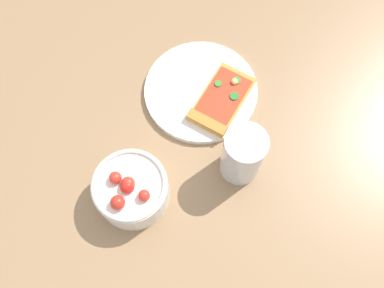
{
  "coord_description": "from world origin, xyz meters",
  "views": [
    {
      "loc": [
        0.1,
        -0.42,
        0.77
      ],
      "look_at": [
        0.03,
        -0.14,
        0.03
      ],
      "focal_mm": 39.81,
      "sensor_mm": 36.0,
      "label": 1
    }
  ],
  "objects_px": {
    "pizza_slice_main": "(220,103)",
    "soda_glass": "(242,156)",
    "salad_bowl": "(131,190)",
    "plate": "(201,91)"
  },
  "relations": [
    {
      "from": "plate",
      "to": "pizza_slice_main",
      "type": "bearing_deg",
      "value": -28.57
    },
    {
      "from": "plate",
      "to": "salad_bowl",
      "type": "relative_size",
      "value": 1.72
    },
    {
      "from": "pizza_slice_main",
      "to": "soda_glass",
      "type": "xyz_separation_m",
      "value": [
        0.07,
        -0.11,
        0.04
      ]
    },
    {
      "from": "pizza_slice_main",
      "to": "plate",
      "type": "bearing_deg",
      "value": 151.43
    },
    {
      "from": "plate",
      "to": "soda_glass",
      "type": "relative_size",
      "value": 1.79
    },
    {
      "from": "plate",
      "to": "salad_bowl",
      "type": "height_order",
      "value": "salad_bowl"
    },
    {
      "from": "plate",
      "to": "pizza_slice_main",
      "type": "xyz_separation_m",
      "value": [
        0.04,
        -0.02,
        0.01
      ]
    },
    {
      "from": "pizza_slice_main",
      "to": "salad_bowl",
      "type": "xyz_separation_m",
      "value": [
        -0.11,
        -0.22,
        0.02
      ]
    },
    {
      "from": "soda_glass",
      "to": "salad_bowl",
      "type": "bearing_deg",
      "value": -149.96
    },
    {
      "from": "plate",
      "to": "soda_glass",
      "type": "bearing_deg",
      "value": -51.64
    }
  ]
}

